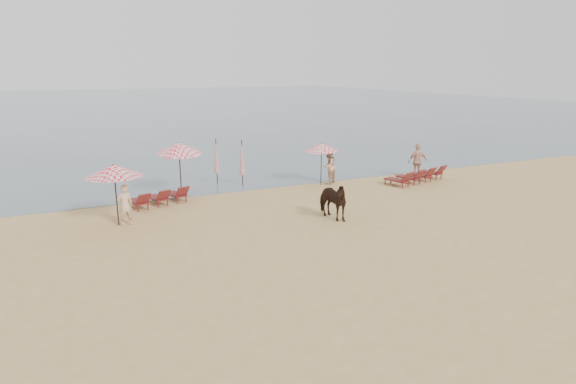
% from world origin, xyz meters
% --- Properties ---
extents(ground, '(120.00, 120.00, 0.00)m').
position_xyz_m(ground, '(0.00, 0.00, 0.00)').
color(ground, tan).
rests_on(ground, ground).
extents(sea, '(160.00, 140.00, 0.06)m').
position_xyz_m(sea, '(0.00, 80.00, 0.00)').
color(sea, '#51606B').
rests_on(sea, ground).
extents(lounger_cluster_left, '(2.76, 2.11, 0.54)m').
position_xyz_m(lounger_cluster_left, '(-4.41, 9.19, 0.37)').
color(lounger_cluster_left, maroon).
rests_on(lounger_cluster_left, ground).
extents(lounger_cluster_right, '(3.82, 2.35, 0.56)m').
position_xyz_m(lounger_cluster_right, '(8.99, 7.89, 0.39)').
color(lounger_cluster_right, maroon).
rests_on(lounger_cluster_right, ground).
extents(umbrella_open_left_a, '(2.13, 2.13, 2.42)m').
position_xyz_m(umbrella_open_left_a, '(-6.38, 6.94, 2.18)').
color(umbrella_open_left_a, black).
rests_on(umbrella_open_left_a, ground).
extents(umbrella_open_left_b, '(2.11, 2.15, 2.69)m').
position_xyz_m(umbrella_open_left_b, '(-3.14, 10.40, 2.32)').
color(umbrella_open_left_b, black).
rests_on(umbrella_open_left_b, ground).
extents(umbrella_open_right, '(1.82, 1.82, 2.23)m').
position_xyz_m(umbrella_open_right, '(4.03, 9.56, 2.00)').
color(umbrella_open_right, black).
rests_on(umbrella_open_right, ground).
extents(umbrella_closed_left, '(0.29, 0.29, 2.41)m').
position_xyz_m(umbrella_closed_left, '(-0.85, 12.07, 1.49)').
color(umbrella_closed_left, black).
rests_on(umbrella_closed_left, ground).
extents(umbrella_closed_right, '(0.29, 0.29, 2.41)m').
position_xyz_m(umbrella_closed_right, '(0.25, 11.17, 1.48)').
color(umbrella_closed_right, black).
rests_on(umbrella_closed_right, ground).
extents(cow, '(1.14, 1.97, 1.57)m').
position_xyz_m(cow, '(1.54, 4.18, 0.78)').
color(cow, black).
rests_on(cow, ground).
extents(beachgoer_left, '(0.65, 0.49, 1.63)m').
position_xyz_m(beachgoer_left, '(-6.10, 6.79, 0.82)').
color(beachgoer_left, '#D7AF86').
rests_on(beachgoer_left, ground).
extents(beachgoer_right_a, '(1.16, 1.09, 1.89)m').
position_xyz_m(beachgoer_right_a, '(4.53, 9.65, 0.94)').
color(beachgoer_right_a, tan).
rests_on(beachgoer_right_a, ground).
extents(beachgoer_right_b, '(1.19, 0.66, 1.93)m').
position_xyz_m(beachgoer_right_b, '(9.66, 8.73, 0.96)').
color(beachgoer_right_b, '#DBA288').
rests_on(beachgoer_right_b, ground).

